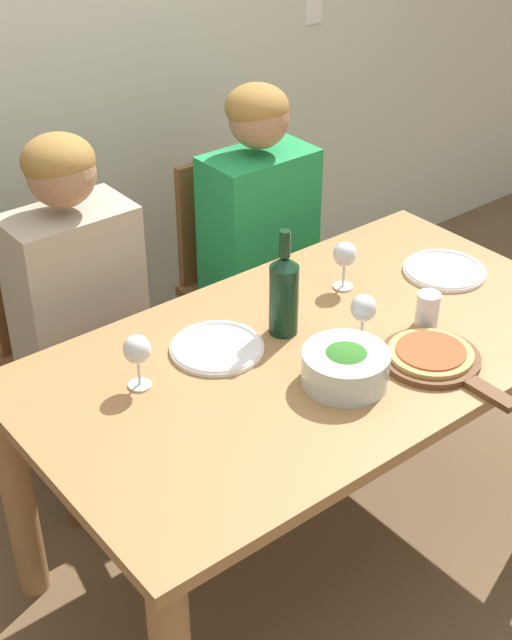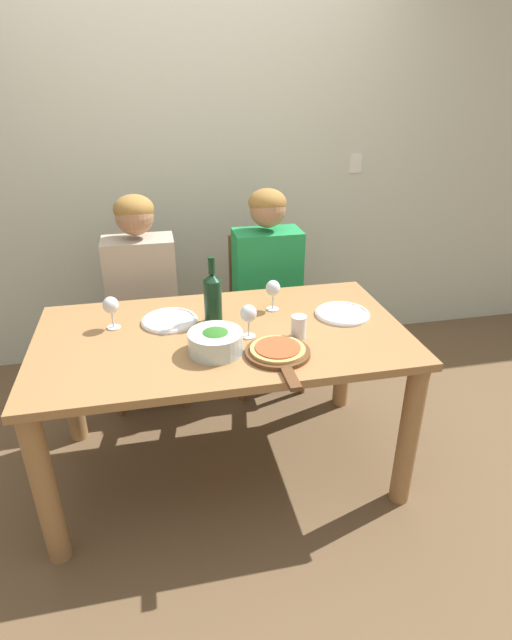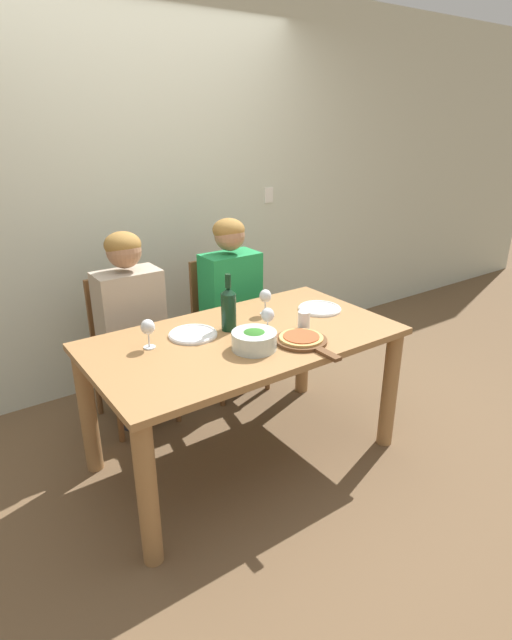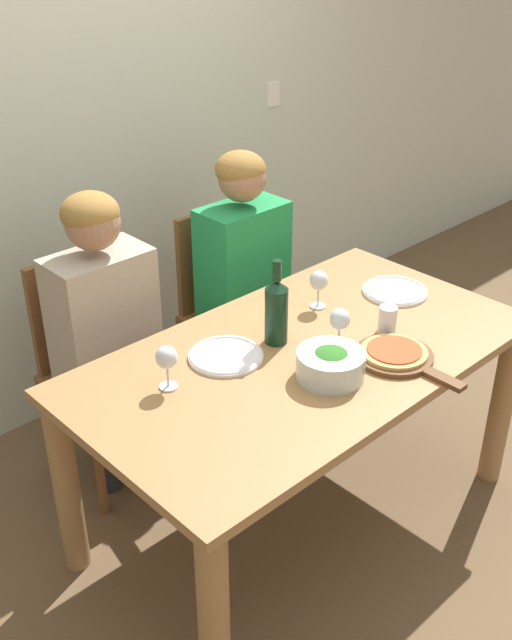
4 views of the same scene
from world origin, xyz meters
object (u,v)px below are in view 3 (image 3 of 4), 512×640
person_woman (131,313)px  wine_glass_centre (268,316)px  chair_right (224,320)px  person_man (232,291)px  wine_bottle (229,308)px  dinner_plate_right (320,308)px  wine_glass_right (265,297)px  dinner_plate_left (193,334)px  water_tumbler (304,320)px  broccoli_bowl (254,340)px  chair_left (128,344)px  pizza_on_board (302,340)px  wine_glass_left (148,328)px

person_woman → wine_glass_centre: bearing=-59.3°
chair_right → person_man: person_man is taller
wine_bottle → dinner_plate_right: bearing=-5.4°
chair_right → wine_glass_right: 0.73m
dinner_plate_left → dinner_plate_right: 0.81m
water_tumbler → dinner_plate_left: bearing=153.9°
broccoli_bowl → wine_glass_centre: size_ratio=1.48×
chair_right → wine_bottle: (-0.39, -0.69, 0.39)m
chair_left → water_tumbler: chair_left is taller
person_woman → person_man: 0.71m
wine_glass_right → water_tumbler: bearing=-82.0°
pizza_on_board → wine_glass_right: bearing=79.1°
person_man → broccoli_bowl: bearing=-116.1°
person_man → dinner_plate_left: 0.80m
dinner_plate_left → water_tumbler: size_ratio=2.58×
dinner_plate_left → broccoli_bowl: bearing=-61.9°
dinner_plate_left → pizza_on_board: pizza_on_board is taller
wine_bottle → wine_glass_left: (-0.45, 0.03, -0.02)m
pizza_on_board → dinner_plate_right: bearing=37.9°
wine_glass_right → dinner_plate_right: bearing=-22.9°
person_man → broccoli_bowl: person_man is taller
chair_left → pizza_on_board: (0.54, -1.05, 0.28)m
chair_left → person_woman: (0.00, -0.11, 0.24)m
dinner_plate_right → wine_bottle: bearing=174.6°
chair_right → dinner_plate_right: 0.82m
chair_right → person_man: 0.27m
wine_bottle → person_man: bearing=56.0°
wine_glass_right → water_tumbler: wine_glass_right is taller
person_woman → water_tumbler: person_woman is taller
wine_glass_left → water_tumbler: size_ratio=1.53×
person_woman → broccoli_bowl: bearing=-71.1°
pizza_on_board → water_tumbler: water_tumbler is taller
broccoli_bowl → dinner_plate_right: size_ratio=0.88×
chair_left → wine_bottle: bearing=-65.1°
chair_right → wine_glass_left: (-0.84, -0.66, 0.36)m
chair_right → pizza_on_board: (-0.18, -1.05, 0.28)m
chair_right → wine_glass_left: size_ratio=6.07×
chair_right → dinner_plate_left: 0.92m
person_woman → wine_bottle: size_ratio=3.92×
chair_left → wine_bottle: wine_bottle is taller
wine_glass_left → wine_glass_centre: same height
wine_bottle → dinner_plate_right: 0.62m
broccoli_bowl → wine_glass_centre: wine_glass_centre is taller
chair_right → wine_glass_left: bearing=-141.9°
broccoli_bowl → water_tumbler: size_ratio=2.26×
wine_glass_left → wine_glass_right: same height
dinner_plate_left → water_tumbler: water_tumbler is taller
person_man → dinner_plate_right: size_ratio=4.80×
broccoli_bowl → wine_glass_left: wine_glass_left is taller
wine_glass_left → person_man: bearing=33.1°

